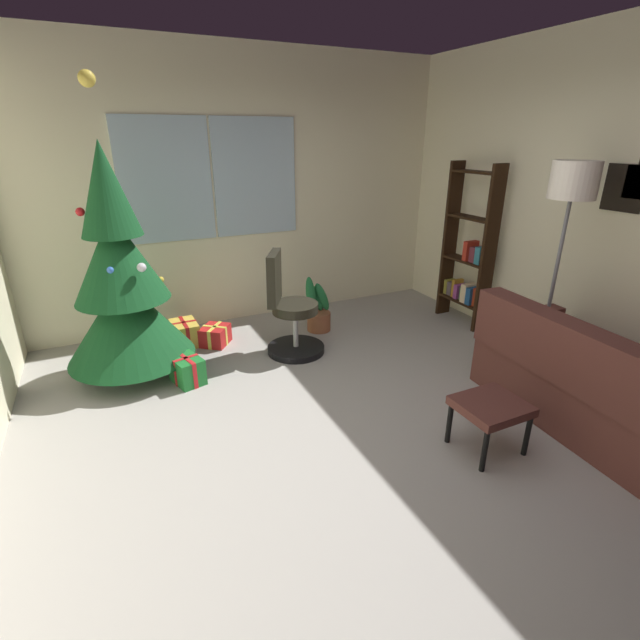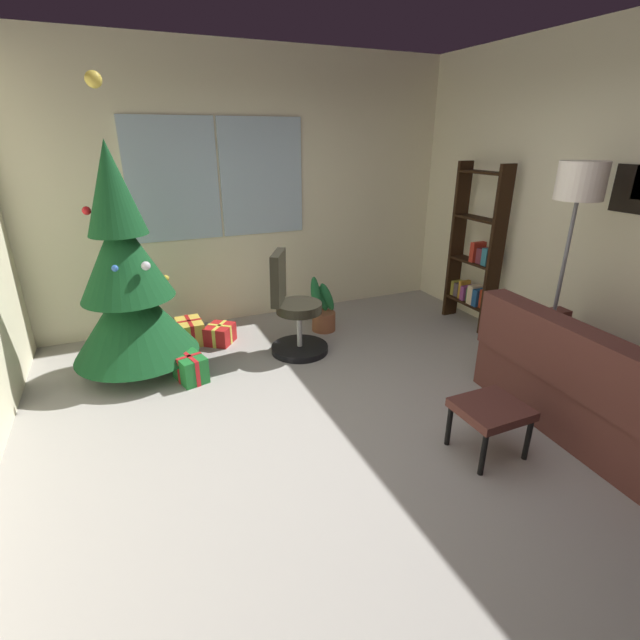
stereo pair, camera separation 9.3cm
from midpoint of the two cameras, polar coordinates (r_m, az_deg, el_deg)
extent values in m
cube|color=#A29E97|center=(3.41, 4.66, -14.70)|extent=(4.64, 5.18, 0.10)
cube|color=#F1E8C2|center=(5.21, -9.99, 15.56)|extent=(4.64, 0.10, 2.86)
cube|color=silver|center=(4.98, -19.25, 16.08)|extent=(0.90, 0.03, 1.20)
cube|color=silver|center=(5.17, -8.61, 17.19)|extent=(0.90, 0.03, 1.20)
cube|color=#F1E8C2|center=(4.49, 33.16, 11.40)|extent=(0.10, 5.18, 2.86)
cube|color=black|center=(4.42, 33.16, 13.62)|extent=(0.02, 0.32, 0.36)
cube|color=#552C25|center=(3.90, 30.86, -8.68)|extent=(0.95, 1.84, 0.40)
cube|color=#552C25|center=(3.48, 28.76, -4.11)|extent=(0.33, 1.79, 0.43)
cube|color=#552C25|center=(4.25, 23.27, -0.33)|extent=(0.83, 0.20, 0.20)
cube|color=red|center=(3.50, 31.90, -5.44)|extent=(0.21, 0.41, 0.42)
cube|color=beige|center=(3.41, 34.22, -6.64)|extent=(0.16, 0.41, 0.40)
cube|color=brown|center=(3.95, 23.31, -0.91)|extent=(0.17, 0.40, 0.41)
cube|color=#552C25|center=(3.24, 19.82, -10.09)|extent=(0.43, 0.39, 0.06)
cylinder|color=black|center=(3.13, 19.03, -15.21)|extent=(0.04, 0.04, 0.30)
cylinder|color=black|center=(3.37, 23.71, -13.06)|extent=(0.04, 0.04, 0.30)
cylinder|color=black|center=(3.32, 15.06, -12.34)|extent=(0.04, 0.04, 0.30)
cylinder|color=black|center=(3.55, 19.74, -10.56)|extent=(0.04, 0.04, 0.30)
cylinder|color=#4C331E|center=(4.46, -22.61, -5.10)|extent=(0.12, 0.12, 0.16)
cone|color=#134821|center=(4.29, -23.46, 0.22)|extent=(1.07, 1.07, 0.73)
cone|color=#134821|center=(4.14, -24.59, 7.17)|extent=(0.77, 0.77, 0.73)
cone|color=#134821|center=(4.05, -25.82, 14.53)|extent=(0.47, 0.47, 0.73)
sphere|color=red|center=(4.09, -28.35, 11.80)|extent=(0.07, 0.07, 0.07)
sphere|color=gold|center=(4.37, -19.85, 4.75)|extent=(0.06, 0.06, 0.06)
sphere|color=silver|center=(3.90, -22.02, 6.11)|extent=(0.07, 0.07, 0.07)
sphere|color=blue|center=(3.86, -25.35, 5.65)|extent=(0.05, 0.05, 0.05)
sphere|color=#F2D14C|center=(4.05, -27.76, 25.13)|extent=(0.12, 0.12, 0.12)
cube|color=red|center=(4.79, -13.48, -1.89)|extent=(0.36, 0.37, 0.19)
cube|color=#EAD84C|center=(4.79, -13.48, -1.89)|extent=(0.20, 0.25, 0.20)
cube|color=#EAD84C|center=(4.79, -13.48, -1.89)|extent=(0.22, 0.18, 0.20)
cube|color=#1E722D|center=(4.12, -16.88, -6.01)|extent=(0.29, 0.35, 0.23)
cube|color=red|center=(4.12, -16.88, -6.01)|extent=(0.22, 0.09, 0.24)
cube|color=red|center=(4.12, -16.88, -6.01)|extent=(0.12, 0.31, 0.24)
cube|color=gold|center=(4.86, -17.05, -1.58)|extent=(0.25, 0.35, 0.24)
cube|color=#B21919|center=(4.86, -17.05, -1.58)|extent=(0.05, 0.35, 0.24)
cube|color=#B21919|center=(4.86, -17.05, -1.58)|extent=(0.25, 0.04, 0.24)
cylinder|color=black|center=(4.53, -3.59, -3.61)|extent=(0.56, 0.56, 0.06)
cylinder|color=#B2B2B7|center=(4.43, -3.66, -0.92)|extent=(0.05, 0.05, 0.40)
cylinder|color=black|center=(4.36, -3.73, 1.52)|extent=(0.44, 0.44, 0.09)
cube|color=black|center=(4.29, -6.35, 5.23)|extent=(0.27, 0.39, 0.49)
cube|color=black|center=(5.04, 19.83, 7.93)|extent=(0.18, 0.04, 1.74)
cube|color=black|center=(5.46, 15.43, 9.46)|extent=(0.18, 0.04, 1.74)
cube|color=black|center=(5.41, 16.80, 2.35)|extent=(0.18, 0.56, 0.02)
cube|color=black|center=(5.28, 17.35, 7.09)|extent=(0.18, 0.56, 0.02)
cube|color=black|center=(5.19, 17.93, 12.02)|extent=(0.18, 0.56, 0.02)
cube|color=black|center=(5.14, 18.56, 17.10)|extent=(0.18, 0.56, 0.02)
cube|color=maroon|center=(5.24, 18.69, 2.79)|extent=(0.14, 0.04, 0.20)
cube|color=navy|center=(5.27, 18.11, 2.89)|extent=(0.17, 0.07, 0.19)
cube|color=beige|center=(5.32, 17.56, 3.25)|extent=(0.17, 0.08, 0.21)
cube|color=#386D36|center=(5.39, 17.16, 3.26)|extent=(0.13, 0.04, 0.16)
cube|color=#843778|center=(5.43, 16.62, 3.47)|extent=(0.15, 0.06, 0.16)
cube|color=#AB771F|center=(5.47, 16.29, 3.87)|extent=(0.14, 0.04, 0.20)
cube|color=#54474A|center=(5.53, 15.81, 3.86)|extent=(0.13, 0.07, 0.15)
cube|color=olive|center=(5.57, 15.40, 4.10)|extent=(0.13, 0.04, 0.17)
cube|color=teal|center=(5.12, 19.11, 7.62)|extent=(0.15, 0.07, 0.18)
cube|color=maroon|center=(5.19, 18.47, 7.76)|extent=(0.14, 0.08, 0.16)
cube|color=#A8291A|center=(5.23, 17.79, 8.23)|extent=(0.17, 0.06, 0.21)
cylinder|color=slate|center=(4.51, 24.77, -6.09)|extent=(0.28, 0.28, 0.03)
cylinder|color=slate|center=(4.23, 26.40, 3.16)|extent=(0.03, 0.03, 1.51)
cylinder|color=white|center=(4.07, 28.58, 15.11)|extent=(0.35, 0.35, 0.28)
cylinder|color=#955537|center=(4.99, -0.68, -0.16)|extent=(0.25, 0.25, 0.20)
ellipsoid|color=#21753B|center=(4.94, -0.28, 2.90)|extent=(0.24, 0.17, 0.36)
ellipsoid|color=#21753B|center=(4.97, -0.82, 2.71)|extent=(0.16, 0.18, 0.31)
ellipsoid|color=#21753B|center=(4.86, -1.69, 3.07)|extent=(0.14, 0.17, 0.42)
camera|label=1|loc=(0.05, -90.84, -0.34)|focal=25.63mm
camera|label=2|loc=(0.05, 89.16, 0.34)|focal=25.63mm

